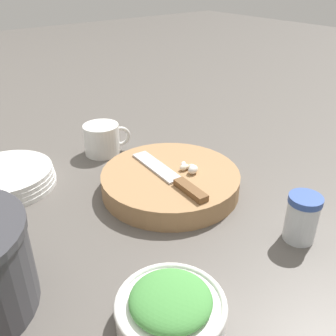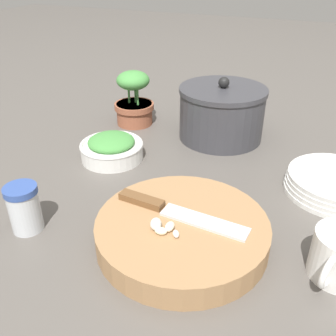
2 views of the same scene
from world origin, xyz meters
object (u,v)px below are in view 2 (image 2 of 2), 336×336
object	(u,v)px
herb_bowl	(112,148)
potted_herb	(134,101)
spice_jar	(24,208)
plate_stack	(336,184)
stock_pot	(222,113)
garlic_cloves	(162,227)
cutting_board	(182,231)
chef_knife	(174,211)

from	to	relation	value
herb_bowl	potted_herb	bearing A→B (deg)	103.87
herb_bowl	spice_jar	world-z (taller)	spice_jar
plate_stack	stock_pot	size ratio (longest dim) A/B	0.92
garlic_cloves	potted_herb	size ratio (longest dim) A/B	0.39
herb_bowl	potted_herb	size ratio (longest dim) A/B	0.99
plate_stack	stock_pot	xyz separation A→B (m)	(-0.30, 0.16, 0.05)
cutting_board	spice_jar	bearing A→B (deg)	-163.47
stock_pot	spice_jar	bearing A→B (deg)	-111.60
cutting_board	chef_knife	xyz separation A→B (m)	(-0.02, 0.02, 0.03)
herb_bowl	spice_jar	bearing A→B (deg)	-90.01
cutting_board	spice_jar	world-z (taller)	spice_jar
cutting_board	potted_herb	bearing A→B (deg)	127.04
cutting_board	plate_stack	world-z (taller)	cutting_board
garlic_cloves	herb_bowl	world-z (taller)	same
chef_knife	plate_stack	bearing A→B (deg)	139.28
cutting_board	stock_pot	bearing A→B (deg)	98.47
cutting_board	garlic_cloves	distance (m)	0.05
garlic_cloves	stock_pot	xyz separation A→B (m)	(-0.04, 0.47, 0.02)
chef_knife	garlic_cloves	distance (m)	0.05
cutting_board	potted_herb	distance (m)	0.53
potted_herb	plate_stack	bearing A→B (deg)	-15.31
cutting_board	chef_knife	size ratio (longest dim) A/B	1.24
garlic_cloves	herb_bowl	size ratio (longest dim) A/B	0.39
chef_knife	stock_pot	bearing A→B (deg)	-170.07
spice_jar	plate_stack	world-z (taller)	spice_jar
herb_bowl	spice_jar	size ratio (longest dim) A/B	1.71
spice_jar	herb_bowl	bearing A→B (deg)	89.99
herb_bowl	cutting_board	bearing A→B (deg)	-38.35
spice_jar	potted_herb	bearing A→B (deg)	95.94
garlic_cloves	cutting_board	bearing A→B (deg)	59.51
garlic_cloves	herb_bowl	bearing A→B (deg)	134.92
garlic_cloves	chef_knife	bearing A→B (deg)	91.52
chef_knife	herb_bowl	bearing A→B (deg)	-124.58
plate_stack	stock_pot	bearing A→B (deg)	151.67
chef_knife	stock_pot	xyz separation A→B (m)	(-0.04, 0.42, 0.02)
cutting_board	chef_knife	distance (m)	0.04
chef_knife	plate_stack	distance (m)	0.36
herb_bowl	plate_stack	xyz separation A→B (m)	(0.50, 0.06, -0.01)
garlic_cloves	potted_herb	bearing A→B (deg)	123.05
chef_knife	potted_herb	world-z (taller)	potted_herb
chef_knife	plate_stack	xyz separation A→B (m)	(0.26, 0.26, -0.03)
spice_jar	garlic_cloves	bearing A→B (deg)	10.08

